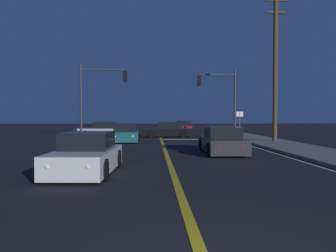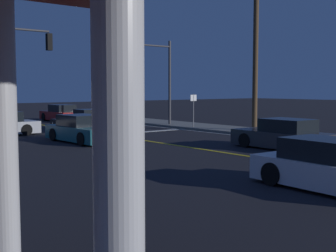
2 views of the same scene
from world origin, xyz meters
name	(u,v)px [view 2 (image 2 of 2)]	position (x,y,z in m)	size (l,w,h in m)	color
lane_line_center	(253,157)	(0.00, 12.35, 0.01)	(0.20, 41.99, 0.01)	gold
lane_line_edge_right	(331,146)	(5.50, 12.35, 0.01)	(0.16, 41.99, 0.01)	silver
stop_bar	(147,132)	(2.87, 23.20, 0.01)	(5.75, 0.50, 0.01)	silver
car_side_waiting_charcoal	(284,136)	(2.82, 13.03, 0.58)	(1.96, 4.58, 1.34)	#2D2D33
car_distant_tail_black	(91,121)	(0.65, 26.15, 0.58)	(4.56, 1.97, 1.34)	black
car_far_approaching_white	(329,168)	(-2.83, 7.36, 0.58)	(2.00, 4.21, 1.34)	silver
car_lead_oncoming_red	(61,114)	(2.78, 34.73, 0.58)	(1.91, 4.68, 1.34)	maroon
car_mid_block_teal	(82,130)	(-2.69, 21.03, 0.58)	(2.12, 4.52, 1.34)	#195960
traffic_signal_near_right	(156,70)	(5.38, 25.50, 3.90)	(3.39, 0.28, 5.91)	#38383D
traffic_signal_far_left	(7,61)	(-5.23, 24.10, 4.04)	(3.82, 0.28, 6.09)	#38383D
utility_pole_right	(256,43)	(7.65, 18.78, 5.30)	(1.45, 0.31, 10.29)	#4C3823
street_sign_corner	(193,105)	(6.25, 22.70, 1.54)	(0.56, 0.08, 2.28)	slate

